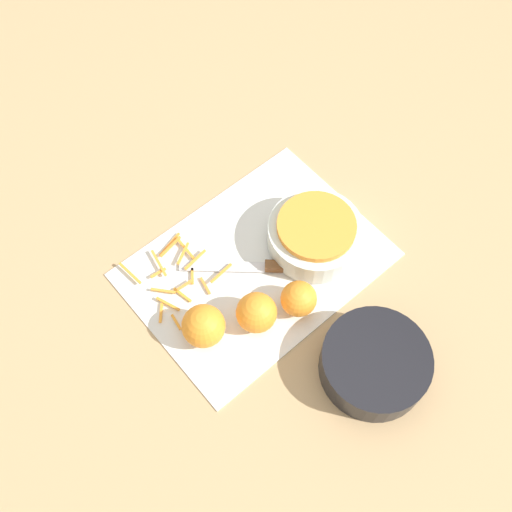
% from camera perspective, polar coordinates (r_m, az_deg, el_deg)
% --- Properties ---
extents(ground_plane, '(4.00, 4.00, 0.00)m').
position_cam_1_polar(ground_plane, '(1.17, -0.00, -0.84)').
color(ground_plane, tan).
extents(cutting_board, '(0.48, 0.35, 0.01)m').
position_cam_1_polar(cutting_board, '(1.17, -0.00, -0.77)').
color(cutting_board, silver).
rests_on(cutting_board, ground_plane).
extents(bowl_speckled, '(0.19, 0.19, 0.07)m').
position_cam_1_polar(bowl_speckled, '(1.17, 5.66, 2.13)').
color(bowl_speckled, silver).
rests_on(bowl_speckled, cutting_board).
extents(bowl_dark, '(0.19, 0.19, 0.07)m').
position_cam_1_polar(bowl_dark, '(1.08, 11.22, -10.02)').
color(bowl_dark, black).
rests_on(bowl_dark, ground_plane).
extents(knife, '(0.21, 0.19, 0.02)m').
position_cam_1_polar(knife, '(1.16, 1.44, -1.00)').
color(knife, brown).
rests_on(knife, cutting_board).
extents(orange_left, '(0.08, 0.08, 0.08)m').
position_cam_1_polar(orange_left, '(1.07, -5.03, -6.65)').
color(orange_left, orange).
rests_on(orange_left, cutting_board).
extents(orange_right, '(0.08, 0.08, 0.08)m').
position_cam_1_polar(orange_right, '(1.08, 0.04, -5.41)').
color(orange_right, orange).
rests_on(orange_right, cutting_board).
extents(orange_back, '(0.07, 0.07, 0.07)m').
position_cam_1_polar(orange_back, '(1.10, 4.14, -4.04)').
color(orange_back, orange).
rests_on(orange_back, cutting_board).
extents(peel_pile, '(0.18, 0.19, 0.01)m').
position_cam_1_polar(peel_pile, '(1.16, -7.64, -1.63)').
color(peel_pile, orange).
rests_on(peel_pile, cutting_board).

